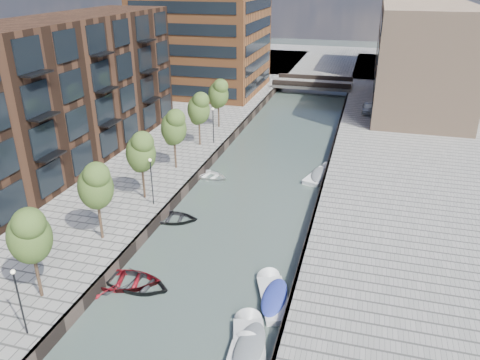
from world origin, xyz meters
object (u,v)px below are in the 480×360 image
at_px(tree_1, 29,234).
at_px(sloop_4, 172,220).
at_px(bridge, 313,84).
at_px(tree_3, 141,151).
at_px(tree_5, 199,108).
at_px(sloop_2, 124,284).
at_px(car, 368,108).
at_px(sloop_3, 208,177).
at_px(tree_2, 95,185).
at_px(motorboat_3, 273,295).
at_px(motorboat_4, 321,175).
at_px(tree_6, 218,93).
at_px(sloop_1, 137,287).
at_px(motorboat_1, 249,344).
at_px(tree_4, 174,126).

xyz_separation_m(tree_1, sloop_4, (3.14, 12.42, -5.31)).
xyz_separation_m(bridge, tree_3, (-8.50, -47.00, 3.92)).
xyz_separation_m(tree_5, sloop_2, (3.55, -24.50, -5.31)).
bearing_deg(car, sloop_3, -119.81).
height_order(tree_2, sloop_2, tree_2).
relative_size(sloop_2, motorboat_3, 0.98).
bearing_deg(motorboat_4, sloop_3, -163.96).
bearing_deg(sloop_3, sloop_2, -165.35).
height_order(tree_6, motorboat_3, tree_6).
bearing_deg(sloop_1, sloop_2, 96.84).
height_order(tree_3, motorboat_4, tree_3).
height_order(tree_2, tree_3, same).
bearing_deg(tree_3, tree_1, -90.00).
relative_size(tree_6, sloop_4, 1.34).
relative_size(tree_5, motorboat_1, 1.14).
bearing_deg(sloop_3, sloop_1, -162.50).
bearing_deg(tree_2, tree_1, -90.00).
distance_m(tree_2, car, 43.76).
distance_m(sloop_2, motorboat_1, 9.95).
bearing_deg(sloop_2, tree_1, 121.63).
bearing_deg(sloop_4, bridge, -13.53).
relative_size(tree_1, tree_4, 1.00).
distance_m(sloop_3, motorboat_1, 23.61).
distance_m(bridge, motorboat_4, 36.62).
relative_size(sloop_2, sloop_4, 1.11).
bearing_deg(motorboat_3, tree_6, 113.82).
bearing_deg(car, sloop_1, -106.45).
bearing_deg(motorboat_3, sloop_1, -171.96).
bearing_deg(sloop_3, tree_2, -178.70).
distance_m(bridge, sloop_3, 39.71).
bearing_deg(tree_1, motorboat_3, 19.62).
height_order(bridge, sloop_4, bridge).
xyz_separation_m(sloop_1, sloop_2, (-0.91, -0.01, 0.00)).
height_order(tree_5, sloop_1, tree_5).
xyz_separation_m(tree_5, car, (17.99, 18.72, -3.61)).
height_order(sloop_3, car, car).
xyz_separation_m(tree_4, sloop_4, (3.14, -8.58, -5.31)).
distance_m(tree_4, motorboat_1, 25.01).
distance_m(tree_6, sloop_3, 14.67).
bearing_deg(bridge, tree_4, -102.00).
bearing_deg(tree_2, bridge, 81.05).
relative_size(tree_6, motorboat_3, 1.19).
height_order(bridge, tree_4, tree_4).
bearing_deg(car, tree_4, -124.04).
distance_m(tree_1, motorboat_3, 15.07).
bearing_deg(sloop_4, sloop_3, -6.96).
relative_size(bridge, sloop_3, 2.99).
height_order(tree_4, motorboat_4, tree_4).
bearing_deg(bridge, motorboat_4, -81.31).
bearing_deg(sloop_2, tree_2, 32.50).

